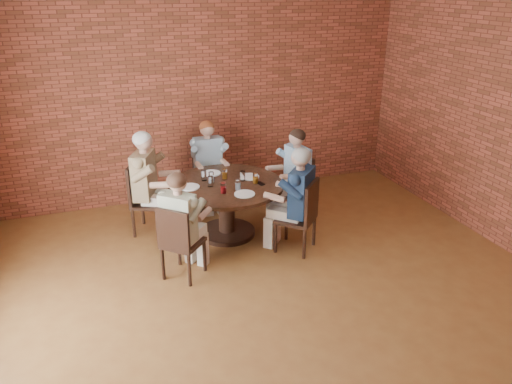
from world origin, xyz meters
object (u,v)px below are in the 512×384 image
object	(u,v)px
chair_e	(303,214)
chair_b	(208,173)
chair_c	(144,196)
chair_d	(179,240)
diner_a	(294,175)
diner_b	(209,165)
diner_d	(182,226)
diner_c	(150,183)
dining_table	(226,199)
diner_e	(296,200)
chair_a	(298,184)
smartphone	(261,183)

from	to	relation	value
chair_e	chair_b	bearing A→B (deg)	-113.53
chair_c	chair_e	xyz separation A→B (m)	(1.81, -1.23, -0.01)
chair_c	chair_d	bearing A→B (deg)	-146.63
diner_a	chair_b	world-z (taller)	diner_a
diner_b	diner_d	xyz separation A→B (m)	(-0.79, -1.80, -0.02)
chair_c	diner_b	bearing A→B (deg)	-39.70
diner_c	chair_d	distance (m)	1.34
dining_table	chair_b	bearing A→B (deg)	88.66
dining_table	chair_c	bearing A→B (deg)	155.05
dining_table	diner_a	size ratio (longest dim) A/B	1.15
chair_b	diner_e	world-z (taller)	diner_e
chair_e	diner_e	world-z (taller)	diner_e
chair_a	diner_c	distance (m)	2.10
diner_b	dining_table	bearing A→B (deg)	-90.00
smartphone	chair_e	bearing A→B (deg)	-68.04
chair_b	dining_table	bearing A→B (deg)	-90.00
diner_a	smartphone	xyz separation A→B (m)	(-0.62, -0.34, 0.09)
chair_d	diner_c	bearing A→B (deg)	-42.07
diner_b	diner_c	bearing A→B (deg)	-149.38
chair_a	chair_d	xyz separation A→B (m)	(-1.96, -1.07, -0.01)
chair_e	smartphone	distance (m)	0.72
chair_c	diner_c	distance (m)	0.21
dining_table	diner_a	distance (m)	1.07
chair_c	chair_b	bearing A→B (deg)	-36.04
diner_d	dining_table	bearing A→B (deg)	-90.00
chair_a	chair_c	distance (m)	2.18
chair_b	smartphone	size ratio (longest dim) A/B	7.39
diner_a	chair_c	size ratio (longest dim) A/B	1.35
chair_d	chair_e	xyz separation A→B (m)	(1.60, 0.14, 0.02)
dining_table	chair_b	size ratio (longest dim) A/B	1.63
dining_table	diner_d	distance (m)	1.13
diner_e	chair_c	bearing A→B (deg)	-79.88
chair_e	diner_a	bearing A→B (deg)	-152.70
diner_e	chair_d	bearing A→B (deg)	-38.75
chair_b	diner_b	xyz separation A→B (m)	(-0.00, -0.09, 0.16)
chair_b	diner_b	world-z (taller)	diner_b
chair_d	smartphone	xyz separation A→B (m)	(1.25, 0.72, 0.25)
chair_d	diner_e	size ratio (longest dim) A/B	0.67
diner_a	chair_e	bearing A→B (deg)	-25.78
chair_c	chair_d	size ratio (longest dim) A/B	1.07
chair_a	chair_c	world-z (taller)	chair_c
chair_c	diner_d	size ratio (longest dim) A/B	0.76
diner_c	diner_d	bearing A→B (deg)	-147.46
diner_b	diner_d	size ratio (longest dim) A/B	1.02
chair_b	smartphone	xyz separation A→B (m)	(0.40, -1.23, 0.25)
dining_table	diner_b	xyz separation A→B (m)	(0.02, 0.98, 0.14)
diner_c	smartphone	size ratio (longest dim) A/B	11.22
dining_table	diner_c	xyz separation A→B (m)	(-0.94, 0.44, 0.18)
chair_a	chair_b	xyz separation A→B (m)	(-1.11, 0.88, 0.00)
diner_b	chair_d	world-z (taller)	diner_b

